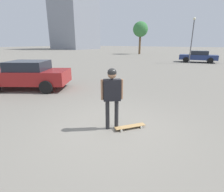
{
  "coord_description": "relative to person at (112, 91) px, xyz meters",
  "views": [
    {
      "loc": [
        -2.61,
        3.74,
        2.38
      ],
      "look_at": [
        0.0,
        0.0,
        0.98
      ],
      "focal_mm": 28.0,
      "sensor_mm": 36.0,
      "label": 1
    }
  ],
  "objects": [
    {
      "name": "skateboard",
      "position": [
        -0.43,
        -0.29,
        -1.06
      ],
      "size": [
        0.68,
        0.86,
        0.08
      ],
      "rotation": [
        0.0,
        0.0,
        0.95
      ],
      "color": "tan",
      "rests_on": "ground_plane"
    },
    {
      "name": "building_block_distant",
      "position": [
        49.52,
        -46.24,
        9.94
      ],
      "size": [
        13.84,
        13.47,
        22.13
      ],
      "color": "gray",
      "rests_on": "ground_plane"
    },
    {
      "name": "person",
      "position": [
        0.0,
        0.0,
        0.0
      ],
      "size": [
        0.48,
        0.46,
        1.74
      ],
      "rotation": [
        0.0,
        0.0,
        -2.42
      ],
      "color": "#262628",
      "rests_on": "ground_plane"
    },
    {
      "name": "car_parked_far",
      "position": [
        1.31,
        -20.77,
        -0.38
      ],
      "size": [
        4.6,
        2.54,
        1.42
      ],
      "rotation": [
        0.0,
        0.0,
        0.19
      ],
      "color": "navy",
      "rests_on": "ground_plane"
    },
    {
      "name": "tree_distant",
      "position": [
        14.9,
        -31.8,
        3.89
      ],
      "size": [
        3.13,
        3.13,
        6.65
      ],
      "color": "brown",
      "rests_on": "ground_plane"
    },
    {
      "name": "car_parked_near",
      "position": [
        6.25,
        -1.19,
        -0.35
      ],
      "size": [
        4.51,
        3.84,
        1.48
      ],
      "rotation": [
        0.0,
        0.0,
        0.58
      ],
      "color": "maroon",
      "rests_on": "ground_plane"
    },
    {
      "name": "lamp_post",
      "position": [
        2.0,
        -19.21,
        1.92
      ],
      "size": [
        0.28,
        0.28,
        5.13
      ],
      "color": "#59595E",
      "rests_on": "ground_plane"
    },
    {
      "name": "ground_plane",
      "position": [
        0.0,
        0.0,
        -1.12
      ],
      "size": [
        220.0,
        220.0,
        0.0
      ],
      "primitive_type": "plane",
      "color": "gray"
    }
  ]
}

